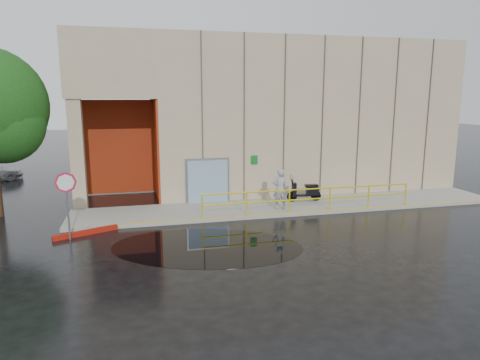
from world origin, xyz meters
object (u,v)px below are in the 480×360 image
(scooter, at_px, (305,186))
(red_curb, at_px, (86,232))
(person, at_px, (280,189))
(stop_sign, at_px, (66,191))

(scooter, bearing_deg, red_curb, -159.86)
(person, relative_size, scooter, 1.07)
(person, relative_size, stop_sign, 0.73)
(person, relative_size, red_curb, 0.76)
(red_curb, bearing_deg, person, 9.51)
(scooter, distance_m, red_curb, 10.10)
(stop_sign, bearing_deg, scooter, 30.03)
(person, height_order, stop_sign, stop_sign)
(person, height_order, red_curb, person)
(scooter, bearing_deg, stop_sign, -158.04)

